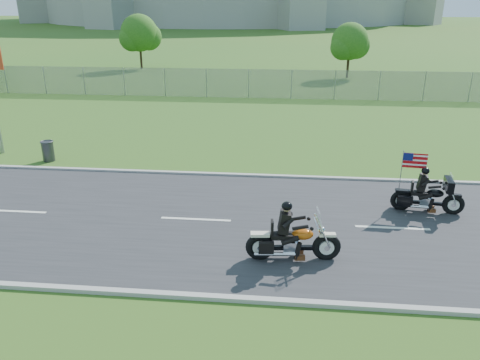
# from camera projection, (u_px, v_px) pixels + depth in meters

# --- Properties ---
(ground) EXTENTS (420.00, 420.00, 0.00)m
(ground) POSITION_uv_depth(u_px,v_px,m) (260.00, 223.00, 14.42)
(ground) COLOR #25571B
(ground) RESTS_ON ground
(road) EXTENTS (120.00, 8.00, 0.04)m
(road) POSITION_uv_depth(u_px,v_px,m) (260.00, 223.00, 14.42)
(road) COLOR #28282B
(road) RESTS_ON ground
(curb_north) EXTENTS (120.00, 0.18, 0.12)m
(curb_north) POSITION_uv_depth(u_px,v_px,m) (266.00, 176.00, 18.17)
(curb_north) COLOR #9E9B93
(curb_north) RESTS_ON ground
(curb_south) EXTENTS (120.00, 0.18, 0.12)m
(curb_south) POSITION_uv_depth(u_px,v_px,m) (249.00, 300.00, 10.64)
(curb_south) COLOR #9E9B93
(curb_south) RESTS_ON ground
(fence) EXTENTS (60.00, 0.03, 2.00)m
(fence) POSITION_uv_depth(u_px,v_px,m) (206.00, 83.00, 33.11)
(fence) COLOR gray
(fence) RESTS_ON ground
(tree_fence_near) EXTENTS (3.52, 3.28, 4.75)m
(tree_fence_near) POSITION_uv_depth(u_px,v_px,m) (350.00, 43.00, 40.71)
(tree_fence_near) COLOR #382316
(tree_fence_near) RESTS_ON ground
(tree_fence_mid) EXTENTS (3.96, 3.69, 5.30)m
(tree_fence_mid) POSITION_uv_depth(u_px,v_px,m) (140.00, 35.00, 46.17)
(tree_fence_mid) COLOR #382316
(tree_fence_mid) RESTS_ON ground
(motorcycle_lead) EXTENTS (2.51, 0.75, 1.69)m
(motorcycle_lead) POSITION_uv_depth(u_px,v_px,m) (292.00, 242.00, 12.19)
(motorcycle_lead) COLOR black
(motorcycle_lead) RESTS_ON ground
(motorcycle_follow) EXTENTS (2.28, 0.81, 1.90)m
(motorcycle_follow) POSITION_uv_depth(u_px,v_px,m) (427.00, 198.00, 14.97)
(motorcycle_follow) COLOR black
(motorcycle_follow) RESTS_ON ground
(trash_can) EXTENTS (0.61, 0.61, 0.85)m
(trash_can) POSITION_uv_depth(u_px,v_px,m) (48.00, 151.00, 19.92)
(trash_can) COLOR #37363B
(trash_can) RESTS_ON ground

